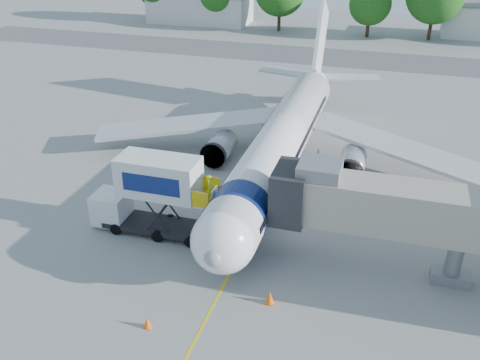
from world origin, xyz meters
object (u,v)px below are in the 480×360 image
(aircraft, at_px, (283,139))
(catering_hiloader, at_px, (151,195))
(jet_bridge, at_px, (379,206))
(ground_tug, at_px, (168,348))

(aircraft, height_order, catering_hiloader, aircraft)
(aircraft, bearing_deg, jet_bridge, -54.30)
(ground_tug, bearing_deg, aircraft, 93.80)
(aircraft, xyz_separation_m, ground_tug, (-0.77, -21.26, -2.23))
(catering_hiloader, bearing_deg, aircraft, 60.60)
(catering_hiloader, bearing_deg, ground_tug, -61.51)
(aircraft, relative_size, ground_tug, 10.55)
(aircraft, xyz_separation_m, catering_hiloader, (-6.27, -11.12, -0.19))
(jet_bridge, bearing_deg, catering_hiloader, -179.99)
(aircraft, relative_size, catering_hiloader, 4.44)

